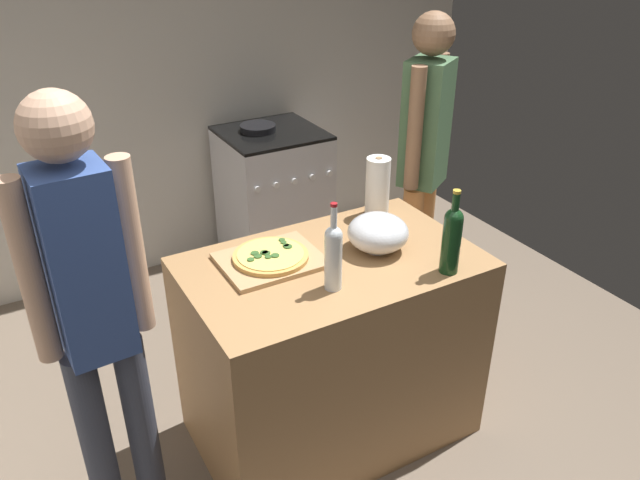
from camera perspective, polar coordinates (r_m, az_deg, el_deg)
The scene contains 12 objects.
ground_plane at distance 3.39m, azimuth -7.08°, elevation -12.13°, with size 4.67×3.23×0.02m, color #6B5B4C.
kitchen_wall_rear at distance 3.99m, azimuth -16.29°, elevation 14.61°, with size 4.67×0.10×2.60m, color #BCB7AD.
counter at distance 2.78m, azimuth 1.03°, elevation -10.01°, with size 1.19×0.74×0.90m, color #9E7247.
cutting_board at distance 2.52m, azimuth -4.51°, elevation -1.86°, with size 0.40×0.32×0.02m, color tan.
pizza at distance 2.51m, azimuth -4.53°, elevation -1.44°, with size 0.31×0.31×0.03m.
mixing_bowl at distance 2.58m, azimuth 5.31°, elevation 0.67°, with size 0.25×0.25×0.16m.
paper_towel_roll at distance 2.86m, azimuth 5.28°, elevation 4.86°, with size 0.11×0.11×0.28m.
wine_bottle_green at distance 2.28m, azimuth 1.22°, elevation -1.30°, with size 0.07×0.07×0.35m.
wine_bottle_clear at distance 2.43m, azimuth 11.94°, elevation 0.25°, with size 0.07×0.07×0.35m.
stove at distance 4.10m, azimuth -4.27°, elevation 3.72°, with size 0.61×0.61×0.97m.
person_in_stripes at distance 2.16m, azimuth -19.93°, elevation -6.18°, with size 0.38×0.21×1.74m.
person_in_red at distance 3.34m, azimuth 9.42°, elevation 7.59°, with size 0.35×0.29×1.73m.
Camera 1 is at (-0.90, -1.10, 2.18)m, focal length 35.07 mm.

